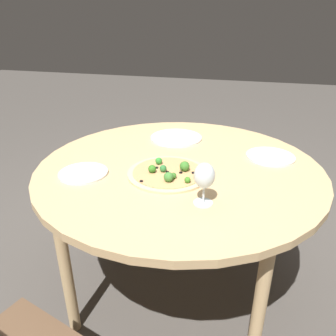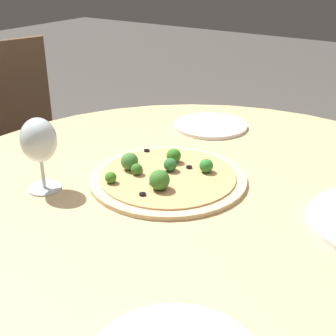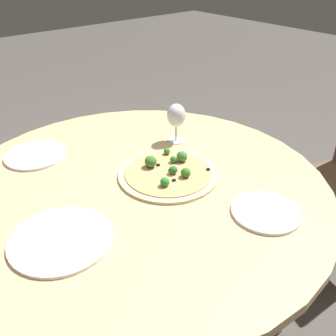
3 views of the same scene
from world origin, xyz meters
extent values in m
cylinder|color=tan|center=(0.00, 0.00, 0.69)|extent=(1.27, 1.27, 0.03)
cylinder|color=tan|center=(-0.39, 0.39, 0.34)|extent=(0.05, 0.05, 0.67)
cube|color=brown|center=(-0.89, 0.27, 0.42)|extent=(0.50, 0.50, 0.04)
cube|color=brown|center=(-1.07, 0.33, 0.65)|extent=(0.14, 0.37, 0.42)
cylinder|color=brown|center=(-0.78, 0.06, 0.20)|extent=(0.04, 0.04, 0.40)
cylinder|color=brown|center=(-0.68, 0.38, 0.20)|extent=(0.04, 0.04, 0.40)
cylinder|color=brown|center=(-1.00, 0.48, 0.20)|extent=(0.04, 0.04, 0.40)
cylinder|color=#DBBC89|center=(-0.11, 0.02, 0.71)|extent=(0.35, 0.35, 0.01)
cylinder|color=tan|center=(-0.11, 0.02, 0.71)|extent=(0.30, 0.30, 0.00)
sphere|color=#2F7335|center=(-0.11, 0.04, 0.73)|extent=(0.03, 0.03, 0.03)
sphere|color=#376F26|center=(-0.16, -0.01, 0.73)|extent=(0.03, 0.03, 0.03)
sphere|color=#3B772B|center=(-0.08, -0.04, 0.74)|extent=(0.04, 0.04, 0.04)
sphere|color=#3C7C23|center=(-0.19, -0.08, 0.73)|extent=(0.02, 0.02, 0.02)
sphere|color=#2F8630|center=(-0.05, 0.08, 0.73)|extent=(0.03, 0.03, 0.03)
sphere|color=#407D34|center=(-0.19, 0.00, 0.74)|extent=(0.04, 0.04, 0.04)
sphere|color=#357923|center=(-0.13, 0.09, 0.73)|extent=(0.03, 0.03, 0.03)
cylinder|color=black|center=(-0.10, -0.08, 0.72)|extent=(0.01, 0.01, 0.00)
cylinder|color=black|center=(-0.22, 0.10, 0.72)|extent=(0.01, 0.01, 0.00)
cylinder|color=black|center=(-0.11, -0.03, 0.72)|extent=(0.01, 0.01, 0.00)
cylinder|color=black|center=(-0.12, 0.02, 0.72)|extent=(0.01, 0.01, 0.00)
cylinder|color=black|center=(-0.09, 0.08, 0.72)|extent=(0.01, 0.01, 0.00)
cylinder|color=silver|center=(-0.30, -0.16, 0.70)|extent=(0.07, 0.07, 0.00)
cylinder|color=silver|center=(-0.30, -0.16, 0.74)|extent=(0.01, 0.01, 0.06)
ellipsoid|color=silver|center=(-0.30, -0.16, 0.81)|extent=(0.07, 0.07, 0.09)
cylinder|color=silver|center=(-0.19, 0.37, 0.71)|extent=(0.21, 0.21, 0.01)
camera|label=1|loc=(-1.31, -0.29, 1.32)|focal=35.00mm
camera|label=2|loc=(0.41, -0.74, 1.17)|focal=50.00mm
camera|label=3|loc=(0.60, 0.86, 1.40)|focal=40.00mm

